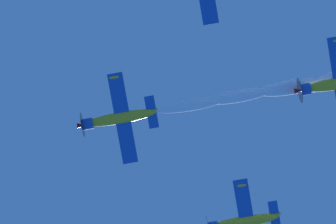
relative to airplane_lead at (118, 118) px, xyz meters
The scene contains 3 objects.
airplane_lead is the anchor object (origin of this frame).
airplane_right_wingman 15.48m from the airplane_lead, 78.32° to the right, with size 7.20×7.02×2.62m.
airplane_slot_tail 19.75m from the airplane_lead, 130.27° to the right, with size 7.20×6.99×2.63m.
Camera 1 is at (-18.20, 10.64, 1.46)m, focal length 82.97 mm.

